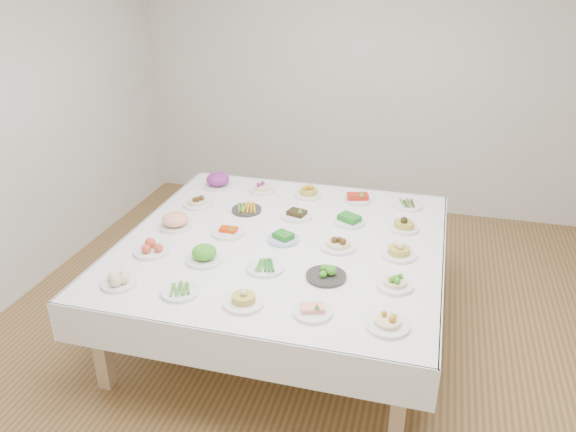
% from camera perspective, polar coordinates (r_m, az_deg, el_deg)
% --- Properties ---
extents(room_envelope, '(5.02, 5.02, 2.81)m').
position_cam_1_polar(room_envelope, '(3.66, 3.07, 12.22)').
color(room_envelope, olive).
rests_on(room_envelope, ground).
extents(display_table, '(2.30, 2.30, 0.75)m').
position_cam_1_polar(display_table, '(4.12, -0.55, -3.30)').
color(display_table, white).
rests_on(display_table, ground).
extents(dish_0, '(0.23, 0.23, 0.10)m').
position_cam_1_polar(dish_0, '(3.71, -16.79, -6.12)').
color(dish_0, white).
rests_on(dish_0, display_table).
extents(dish_1, '(0.23, 0.23, 0.05)m').
position_cam_1_polar(dish_1, '(3.54, -10.89, -7.45)').
color(dish_1, white).
rests_on(dish_1, display_table).
extents(dish_2, '(0.24, 0.24, 0.12)m').
position_cam_1_polar(dish_2, '(3.37, -4.55, -8.18)').
color(dish_2, white).
rests_on(dish_2, display_table).
extents(dish_3, '(0.23, 0.23, 0.09)m').
position_cam_1_polar(dish_3, '(3.29, 2.51, -9.45)').
color(dish_3, white).
rests_on(dish_3, display_table).
extents(dish_4, '(0.25, 0.25, 0.13)m').
position_cam_1_polar(dish_4, '(3.22, 10.12, -10.16)').
color(dish_4, white).
rests_on(dish_4, display_table).
extents(dish_5, '(0.24, 0.24, 0.11)m').
position_cam_1_polar(dish_5, '(4.02, -13.72, -2.99)').
color(dish_5, white).
rests_on(dish_5, display_table).
extents(dish_6, '(0.26, 0.26, 0.16)m').
position_cam_1_polar(dish_6, '(3.83, -8.52, -3.55)').
color(dish_6, white).
rests_on(dish_6, display_table).
extents(dish_7, '(0.25, 0.25, 0.06)m').
position_cam_1_polar(dish_7, '(3.73, -2.33, -5.12)').
color(dish_7, white).
rests_on(dish_7, display_table).
extents(dish_8, '(0.26, 0.26, 0.11)m').
position_cam_1_polar(dish_8, '(3.63, 3.90, -5.65)').
color(dish_8, '#2B2927').
rests_on(dish_8, display_table).
extents(dish_9, '(0.23, 0.23, 0.12)m').
position_cam_1_polar(dish_9, '(3.59, 10.82, -6.36)').
color(dish_9, white).
rests_on(dish_9, display_table).
extents(dish_10, '(0.26, 0.26, 0.15)m').
position_cam_1_polar(dish_10, '(4.34, -11.39, -0.28)').
color(dish_10, white).
rests_on(dish_10, display_table).
extents(dish_11, '(0.25, 0.25, 0.09)m').
position_cam_1_polar(dish_11, '(4.20, -6.06, -1.39)').
color(dish_11, white).
rests_on(dish_11, display_table).
extents(dish_12, '(0.23, 0.23, 0.10)m').
position_cam_1_polar(dish_12, '(4.07, -0.48, -2.05)').
color(dish_12, '#4C66B2').
rests_on(dish_12, display_table).
extents(dish_13, '(0.25, 0.25, 0.14)m').
position_cam_1_polar(dish_13, '(3.98, 5.14, -2.36)').
color(dish_13, white).
rests_on(dish_13, display_table).
extents(dish_14, '(0.25, 0.25, 0.14)m').
position_cam_1_polar(dish_14, '(3.94, 11.23, -3.19)').
color(dish_14, white).
rests_on(dish_14, display_table).
extents(dish_15, '(0.24, 0.24, 0.13)m').
position_cam_1_polar(dish_15, '(4.69, -9.15, 1.75)').
color(dish_15, white).
rests_on(dish_15, display_table).
extents(dish_16, '(0.24, 0.24, 0.06)m').
position_cam_1_polar(dish_16, '(4.55, -4.23, 0.79)').
color(dish_16, '#2B2927').
rests_on(dish_16, display_table).
extents(dish_17, '(0.24, 0.24, 0.10)m').
position_cam_1_polar(dish_17, '(4.43, 0.89, 0.34)').
color(dish_17, white).
rests_on(dish_17, display_table).
extents(dish_18, '(0.23, 0.23, 0.10)m').
position_cam_1_polar(dish_18, '(4.36, 6.25, -0.24)').
color(dish_18, white).
rests_on(dish_18, display_table).
extents(dish_19, '(0.22, 0.22, 0.12)m').
position_cam_1_polar(dish_19, '(4.32, 11.71, -0.72)').
color(dish_19, white).
rests_on(dish_19, display_table).
extents(dish_20, '(0.25, 0.25, 0.16)m').
position_cam_1_polar(dish_20, '(5.03, -7.14, 3.72)').
color(dish_20, white).
rests_on(dish_20, display_table).
extents(dish_21, '(0.24, 0.24, 0.13)m').
position_cam_1_polar(dish_21, '(4.91, -2.60, 3.16)').
color(dish_21, white).
rests_on(dish_21, display_table).
extents(dish_22, '(0.23, 0.23, 0.12)m').
position_cam_1_polar(dish_22, '(4.82, 2.09, 2.57)').
color(dish_22, white).
rests_on(dish_22, display_table).
extents(dish_23, '(0.22, 0.22, 0.10)m').
position_cam_1_polar(dish_23, '(4.75, 7.08, 1.97)').
color(dish_23, white).
rests_on(dish_23, display_table).
extents(dish_24, '(0.24, 0.24, 0.05)m').
position_cam_1_polar(dish_24, '(4.73, 12.05, 1.17)').
color(dish_24, white).
rests_on(dish_24, display_table).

